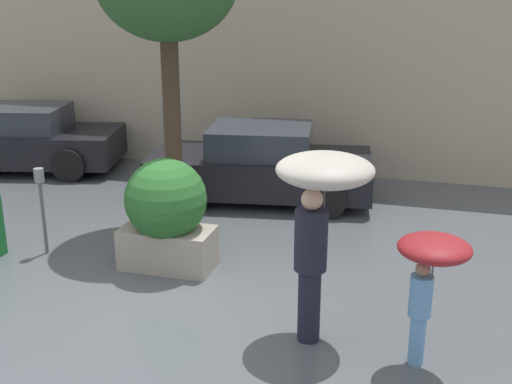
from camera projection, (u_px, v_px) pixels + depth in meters
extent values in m
plane|color=#51565B|center=(167.00, 307.00, 7.87)|extent=(40.00, 40.00, 0.00)
cube|color=#B7A88E|center=(290.00, 26.00, 12.91)|extent=(18.00, 0.30, 6.00)
cube|color=#9E9384|center=(168.00, 248.00, 8.91)|extent=(1.28, 0.65, 0.58)
sphere|color=#286028|center=(166.00, 199.00, 8.69)|extent=(1.12, 1.12, 1.12)
cylinder|color=#1E1E2D|center=(309.00, 305.00, 7.03)|extent=(0.25, 0.25, 0.85)
cylinder|color=#1E1E2D|center=(311.00, 240.00, 6.79)|extent=(0.36, 0.36, 0.68)
sphere|color=tan|center=(312.00, 199.00, 6.65)|extent=(0.23, 0.23, 0.23)
cylinder|color=#4C4C51|center=(324.00, 202.00, 6.75)|extent=(0.02, 0.02, 0.72)
ellipsoid|color=beige|center=(325.00, 170.00, 6.64)|extent=(1.04, 1.04, 0.33)
cylinder|color=#669ED1|center=(417.00, 339.00, 6.62)|extent=(0.16, 0.16, 0.56)
cylinder|color=#669ED1|center=(421.00, 296.00, 6.47)|extent=(0.23, 0.23, 0.44)
sphere|color=#997056|center=(423.00, 269.00, 6.38)|extent=(0.15, 0.15, 0.15)
cylinder|color=#4C4C51|center=(432.00, 273.00, 6.31)|extent=(0.02, 0.02, 0.53)
ellipsoid|color=maroon|center=(435.00, 248.00, 6.23)|extent=(0.72, 0.72, 0.23)
cube|color=black|center=(261.00, 172.00, 11.76)|extent=(4.22, 2.38, 0.66)
cube|color=#2D333D|center=(261.00, 140.00, 11.58)|extent=(2.01, 1.78, 0.51)
cylinder|color=black|center=(184.00, 193.00, 11.12)|extent=(0.69, 0.32, 0.67)
cylinder|color=black|center=(204.00, 166.00, 12.82)|extent=(0.69, 0.32, 0.67)
cylinder|color=black|center=(327.00, 199.00, 10.82)|extent=(0.69, 0.32, 0.67)
cylinder|color=black|center=(329.00, 170.00, 12.52)|extent=(0.69, 0.32, 0.67)
cube|color=black|center=(25.00, 145.00, 13.70)|extent=(4.28, 2.67, 0.66)
cube|color=#2D333D|center=(22.00, 118.00, 13.53)|extent=(2.09, 1.90, 0.51)
cylinder|color=black|center=(69.00, 165.00, 12.85)|extent=(0.70, 0.37, 0.67)
cylinder|color=black|center=(94.00, 144.00, 14.56)|extent=(0.70, 0.37, 0.67)
cylinder|color=#423323|center=(173.00, 130.00, 9.89)|extent=(0.27, 0.27, 3.28)
cylinder|color=#595B60|center=(44.00, 218.00, 9.30)|extent=(0.05, 0.05, 1.10)
cylinder|color=gray|center=(39.00, 175.00, 9.10)|extent=(0.14, 0.14, 0.20)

